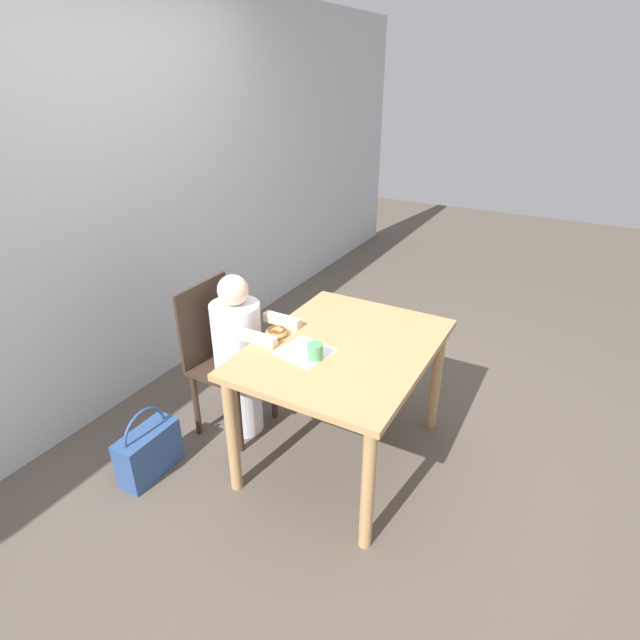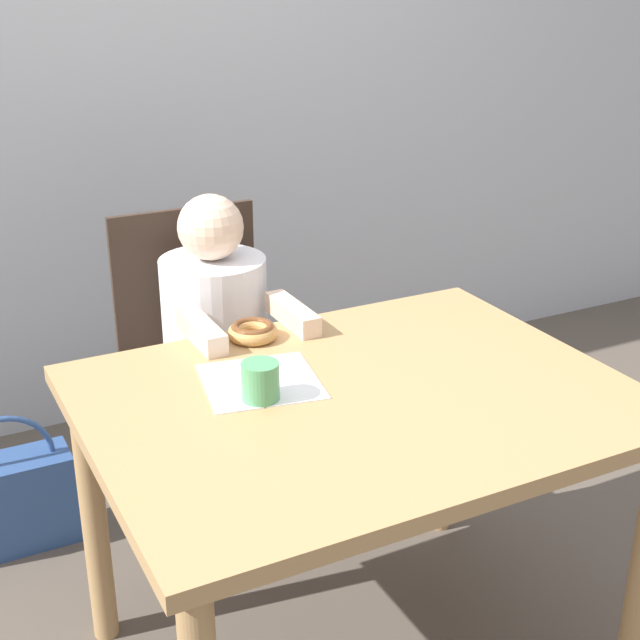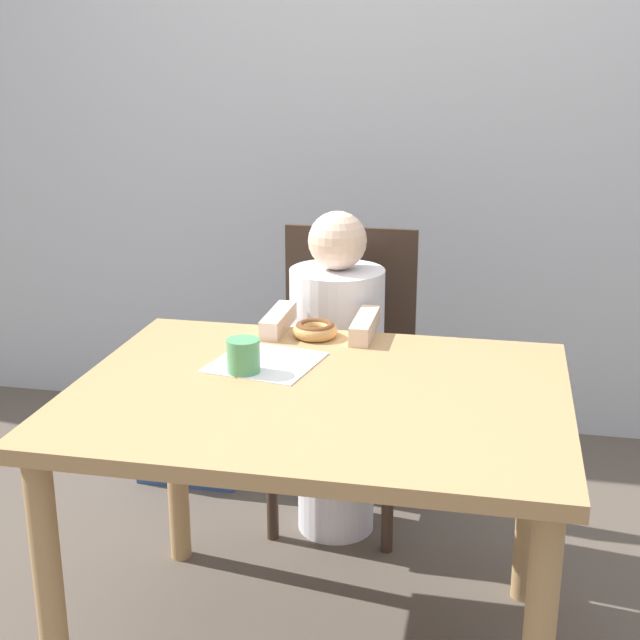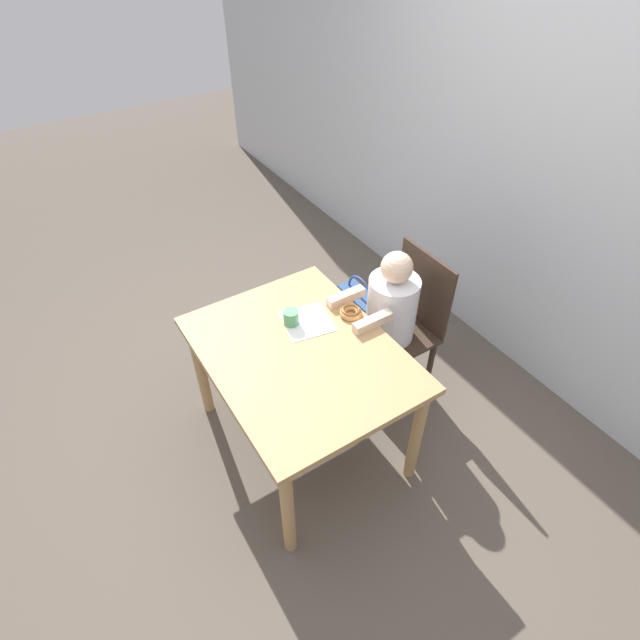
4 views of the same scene
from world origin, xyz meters
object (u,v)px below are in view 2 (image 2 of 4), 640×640
chair (204,370)px  donut (253,331)px  handbag (10,500)px  cup (260,382)px  child_figure (218,379)px

chair → donut: size_ratio=7.73×
chair → donut: chair is taller
donut → handbag: bearing=138.4°
chair → cup: size_ratio=11.10×
chair → cup: (-0.12, -0.68, 0.29)m
child_figure → cup: bearing=-101.6°
child_figure → chair: bearing=90.0°
chair → child_figure: size_ratio=0.91×
handbag → chair: bearing=-10.0°
handbag → child_figure: bearing=-21.2°
chair → cup: bearing=-99.6°
cup → chair: bearing=80.4°
donut → handbag: size_ratio=0.29×
child_figure → donut: (-0.01, -0.27, 0.24)m
handbag → cup: (0.44, -0.78, 0.61)m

